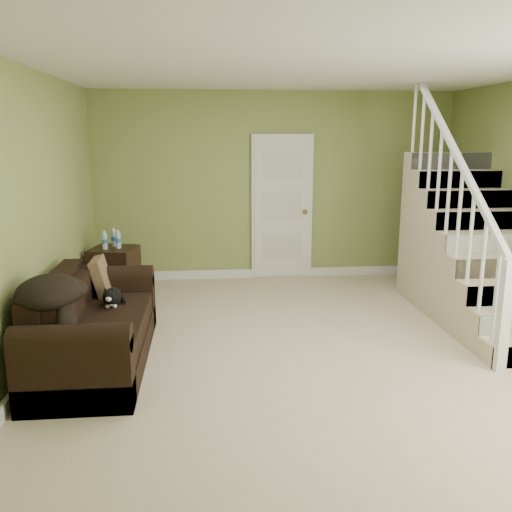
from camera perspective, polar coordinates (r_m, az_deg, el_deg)
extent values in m
cube|color=#C5B08E|center=(5.30, 5.74, -9.74)|extent=(5.00, 5.50, 0.01)
cube|color=white|center=(4.94, 6.45, 19.38)|extent=(5.00, 5.50, 0.01)
cube|color=#83914E|center=(7.65, 1.98, 7.32)|extent=(5.00, 0.04, 2.60)
cube|color=#83914E|center=(2.39, 19.24, -5.64)|extent=(5.00, 0.04, 2.60)
cube|color=#83914E|center=(5.09, -22.77, 3.58)|extent=(0.04, 5.50, 2.60)
cube|color=white|center=(7.84, 1.94, -1.76)|extent=(5.00, 0.04, 0.12)
cube|color=white|center=(5.40, -21.32, -9.50)|extent=(0.04, 5.50, 0.12)
cube|color=white|center=(7.66, 2.74, 5.14)|extent=(0.86, 0.05, 2.02)
cube|color=white|center=(7.64, 2.76, 5.05)|extent=(0.78, 0.04, 1.96)
sphere|color=olive|center=(7.66, 5.19, 4.65)|extent=(0.07, 0.07, 0.07)
cylinder|color=white|center=(5.21, 23.95, -3.67)|extent=(0.04, 0.04, 0.90)
cylinder|color=white|center=(5.39, 22.76, -0.84)|extent=(0.04, 0.04, 0.90)
cube|color=#C5B08E|center=(5.97, 24.93, -5.25)|extent=(1.00, 0.27, 0.60)
cylinder|color=white|center=(5.58, 21.66, 1.80)|extent=(0.04, 0.04, 0.90)
cube|color=#C5B08E|center=(6.17, 23.77, -3.62)|extent=(1.00, 0.27, 0.80)
cylinder|color=white|center=(5.79, 20.62, 4.26)|extent=(0.04, 0.04, 0.90)
cube|color=#C5B08E|center=(6.37, 22.69, -2.09)|extent=(1.00, 0.27, 1.00)
cylinder|color=white|center=(6.01, 19.65, 6.54)|extent=(0.04, 0.04, 0.90)
cube|color=#C5B08E|center=(6.58, 21.68, -0.66)|extent=(1.00, 0.27, 1.20)
cylinder|color=white|center=(6.24, 18.75, 8.66)|extent=(0.04, 0.04, 0.90)
cube|color=#C5B08E|center=(6.79, 20.73, 0.68)|extent=(1.00, 0.27, 1.40)
cylinder|color=white|center=(6.48, 17.90, 10.62)|extent=(0.04, 0.04, 0.90)
cube|color=#C5B08E|center=(7.01, 19.84, 1.95)|extent=(1.00, 0.27, 1.60)
cylinder|color=white|center=(6.72, 17.10, 12.44)|extent=(0.04, 0.04, 0.90)
cube|color=#C5B08E|center=(7.24, 19.01, 3.13)|extent=(1.00, 0.27, 1.80)
cylinder|color=white|center=(6.98, 16.35, 14.12)|extent=(0.04, 0.04, 0.90)
cube|color=white|center=(5.12, 24.64, -5.76)|extent=(0.09, 0.09, 1.00)
cube|color=white|center=(5.98, 19.98, 10.82)|extent=(0.06, 2.46, 1.84)
cube|color=black|center=(5.16, -16.29, -9.50)|extent=(0.87, 2.00, 0.23)
cube|color=black|center=(5.07, -15.42, -7.26)|extent=(0.66, 1.51, 0.20)
cube|color=black|center=(4.30, -18.62, -11.85)|extent=(0.87, 0.23, 0.56)
cube|color=black|center=(5.93, -14.83, -4.76)|extent=(0.87, 0.23, 0.56)
cylinder|color=black|center=(4.19, -18.90, -8.33)|extent=(0.87, 0.23, 0.23)
cylinder|color=black|center=(5.85, -14.98, -2.12)|extent=(0.87, 0.23, 0.23)
cube|color=black|center=(5.11, -20.34, -5.36)|extent=(0.18, 1.55, 0.57)
cube|color=black|center=(5.05, -18.85, -4.58)|extent=(0.13, 1.49, 0.32)
cube|color=black|center=(7.04, -14.68, -1.70)|extent=(0.63, 0.63, 0.63)
cylinder|color=silver|center=(6.90, -15.65, 1.51)|extent=(0.06, 0.06, 0.20)
cylinder|color=#2D67AF|center=(6.90, -15.65, 1.51)|extent=(0.07, 0.07, 0.05)
cylinder|color=white|center=(6.88, -15.70, 2.45)|extent=(0.03, 0.03, 0.03)
cylinder|color=silver|center=(6.92, -14.29, 1.61)|extent=(0.06, 0.06, 0.20)
cylinder|color=#2D67AF|center=(6.92, -14.29, 1.61)|extent=(0.07, 0.07, 0.05)
cylinder|color=white|center=(6.90, -14.35, 2.55)|extent=(0.03, 0.03, 0.03)
cylinder|color=silver|center=(7.05, -14.73, 1.80)|extent=(0.06, 0.06, 0.20)
cylinder|color=#2D67AF|center=(7.05, -14.73, 1.80)|extent=(0.07, 0.07, 0.05)
cylinder|color=white|center=(7.03, -14.79, 2.72)|extent=(0.03, 0.03, 0.03)
ellipsoid|color=black|center=(5.34, -14.90, -4.15)|extent=(0.17, 0.30, 0.16)
ellipsoid|color=white|center=(5.29, -15.00, -4.67)|extent=(0.10, 0.13, 0.08)
sphere|color=black|center=(5.18, -15.21, -4.04)|extent=(0.11, 0.11, 0.11)
ellipsoid|color=white|center=(5.14, -15.28, -4.39)|extent=(0.06, 0.05, 0.05)
cone|color=black|center=(5.18, -15.56, -3.41)|extent=(0.04, 0.05, 0.05)
cone|color=black|center=(5.17, -14.89, -3.40)|extent=(0.04, 0.05, 0.05)
cylinder|color=black|center=(5.46, -13.82, -4.42)|extent=(0.09, 0.23, 0.03)
ellipsoid|color=gold|center=(4.54, -17.25, -8.02)|extent=(0.09, 0.22, 0.06)
cube|color=#4C2E1E|center=(5.70, -15.93, -2.19)|extent=(0.20, 0.40, 0.41)
ellipsoid|color=black|center=(4.52, -21.01, -3.58)|extent=(0.54, 0.68, 0.26)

